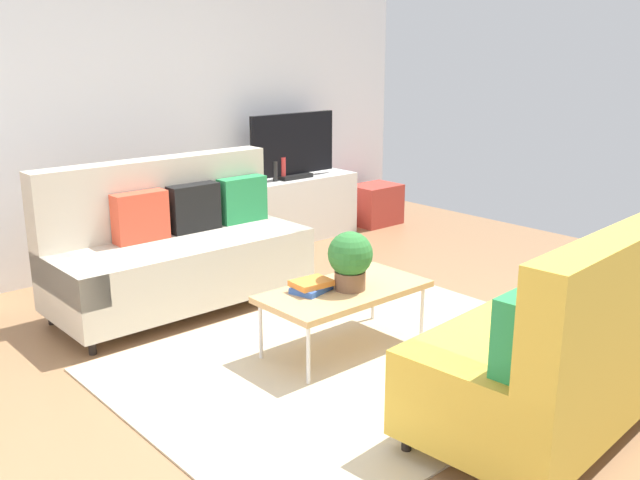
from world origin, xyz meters
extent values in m
plane|color=#936B47|center=(0.00, 0.00, 0.00)|extent=(7.68, 7.68, 0.00)
cube|color=silver|center=(0.00, 2.80, 1.45)|extent=(6.40, 0.12, 2.90)
cube|color=beige|center=(0.10, -0.05, 0.01)|extent=(2.90, 2.20, 0.01)
cube|color=beige|center=(-0.25, 1.50, 0.32)|extent=(1.90, 0.85, 0.44)
cube|color=beige|center=(-0.25, 1.82, 0.82)|extent=(1.90, 0.21, 0.56)
cube|color=beige|center=(0.60, 1.50, 0.43)|extent=(0.20, 0.84, 0.22)
cube|color=beige|center=(-1.10, 1.50, 0.43)|extent=(0.20, 0.84, 0.22)
cylinder|color=black|center=(0.62, 1.16, 0.05)|extent=(0.05, 0.05, 0.10)
cylinder|color=black|center=(-1.12, 1.16, 0.05)|extent=(0.05, 0.05, 0.10)
cylinder|color=black|center=(0.62, 1.84, 0.05)|extent=(0.05, 0.05, 0.10)
cylinder|color=black|center=(-1.12, 1.84, 0.05)|extent=(0.05, 0.05, 0.10)
cube|color=#288C4C|center=(0.42, 1.64, 0.72)|extent=(0.40, 0.14, 0.36)
cube|color=black|center=(-0.03, 1.64, 0.72)|extent=(0.40, 0.14, 0.36)
cube|color=#D84C33|center=(-0.48, 1.64, 0.72)|extent=(0.40, 0.14, 0.36)
cube|color=gold|center=(0.45, -1.20, 0.32)|extent=(1.96, 0.99, 0.44)
cube|color=gold|center=(0.47, -1.52, 0.82)|extent=(1.91, 0.35, 0.56)
cube|color=gold|center=(-0.40, -1.27, 0.43)|extent=(0.27, 0.85, 0.22)
cube|color=gold|center=(1.30, -1.14, 0.43)|extent=(0.27, 0.85, 0.22)
cylinder|color=black|center=(-0.45, -0.93, 0.05)|extent=(0.05, 0.05, 0.10)
cylinder|color=black|center=(1.29, -0.79, 0.05)|extent=(0.05, 0.05, 0.10)
cube|color=#288C4C|center=(-0.21, -1.39, 0.72)|extent=(0.41, 0.17, 0.36)
cube|color=#3359B2|center=(0.24, -1.36, 0.72)|extent=(0.41, 0.17, 0.36)
cube|color=tan|center=(0.15, 0.15, 0.40)|extent=(1.10, 0.56, 0.04)
cylinder|color=silver|center=(-0.35, 0.38, 0.19)|extent=(0.02, 0.02, 0.38)
cylinder|color=silver|center=(0.65, 0.38, 0.19)|extent=(0.02, 0.02, 0.38)
cylinder|color=silver|center=(-0.35, -0.08, 0.19)|extent=(0.02, 0.02, 0.38)
cylinder|color=silver|center=(0.65, -0.08, 0.19)|extent=(0.02, 0.02, 0.38)
cube|color=silver|center=(1.60, 2.46, 0.32)|extent=(1.40, 0.44, 0.64)
cube|color=black|center=(1.60, 2.44, 0.66)|extent=(0.36, 0.20, 0.04)
cube|color=black|center=(1.60, 2.44, 0.98)|extent=(1.00, 0.05, 0.60)
cube|color=#B2382D|center=(2.70, 2.36, 0.22)|extent=(0.52, 0.40, 0.44)
cylinder|color=brown|center=(0.17, 0.12, 0.48)|extent=(0.20, 0.20, 0.12)
sphere|color=#2D7233|center=(0.17, 0.12, 0.65)|extent=(0.29, 0.29, 0.29)
cube|color=#3359B2|center=(-0.05, 0.25, 0.44)|extent=(0.28, 0.23, 0.04)
cube|color=orange|center=(-0.05, 0.25, 0.48)|extent=(0.25, 0.20, 0.04)
cylinder|color=#33B29E|center=(1.02, 2.51, 0.71)|extent=(0.10, 0.10, 0.14)
cylinder|color=#B24C4C|center=(1.18, 2.51, 0.74)|extent=(0.12, 0.12, 0.19)
cylinder|color=#262626|center=(1.36, 2.42, 0.74)|extent=(0.05, 0.05, 0.20)
cylinder|color=red|center=(1.46, 2.42, 0.75)|extent=(0.05, 0.05, 0.22)
camera|label=1|loc=(-2.76, -2.93, 1.92)|focal=39.38mm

